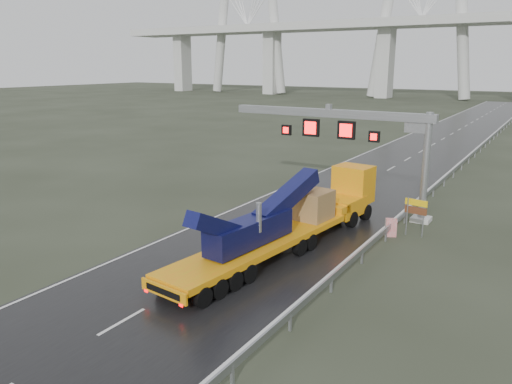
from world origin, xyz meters
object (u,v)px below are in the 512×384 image
Objects in this scene: striped_barrier at (391,228)px; heavy_haul_truck at (301,215)px; exit_sign_pair at (416,210)px; sign_gantry at (356,132)px.

heavy_haul_truck is at bearing -163.69° from striped_barrier.
exit_sign_pair is 1.80m from striped_barrier.
exit_sign_pair is at bearing 46.24° from heavy_haul_truck.
sign_gantry is 6.37× the size of exit_sign_pair.
striped_barrier is at bearing 47.56° from heavy_haul_truck.
heavy_haul_truck is (-0.26, -7.71, -3.97)m from sign_gantry.
sign_gantry is at bearing 109.88° from striped_barrier.
heavy_haul_truck reaches higher than exit_sign_pair.
exit_sign_pair is at bearing 9.84° from striped_barrier.
sign_gantry reaches higher than striped_barrier.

